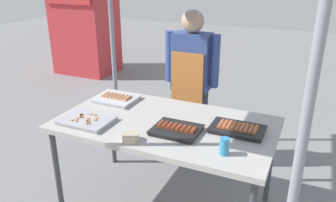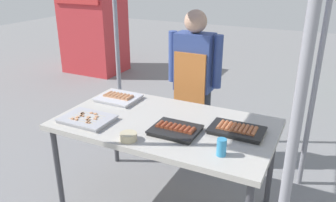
# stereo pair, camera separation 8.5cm
# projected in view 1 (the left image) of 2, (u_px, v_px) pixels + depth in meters

# --- Properties ---
(stall_table) EXTENTS (1.60, 0.90, 0.75)m
(stall_table) POSITION_uv_depth(u_px,v_px,m) (165.00, 128.00, 2.53)
(stall_table) COLOR #B7B2A8
(stall_table) RESTS_ON ground
(tray_grilled_sausages) EXTENTS (0.34, 0.29, 0.05)m
(tray_grilled_sausages) POSITION_uv_depth(u_px,v_px,m) (117.00, 99.00, 2.90)
(tray_grilled_sausages) COLOR silver
(tray_grilled_sausages) RESTS_ON stall_table
(tray_meat_skewers) EXTENTS (0.37, 0.28, 0.04)m
(tray_meat_skewers) POSITION_uv_depth(u_px,v_px,m) (87.00, 120.00, 2.50)
(tray_meat_skewers) COLOR #ADADB2
(tray_meat_skewers) RESTS_ON stall_table
(tray_pork_links) EXTENTS (0.33, 0.27, 0.05)m
(tray_pork_links) POSITION_uv_depth(u_px,v_px,m) (176.00, 130.00, 2.35)
(tray_pork_links) COLOR black
(tray_pork_links) RESTS_ON stall_table
(tray_spring_rolls) EXTENTS (0.37, 0.24, 0.05)m
(tray_spring_rolls) POSITION_uv_depth(u_px,v_px,m) (237.00, 129.00, 2.36)
(tray_spring_rolls) COLOR black
(tray_spring_rolls) RESTS_ON stall_table
(condiment_bowl) EXTENTS (0.11, 0.11, 0.05)m
(condiment_bowl) POSITION_uv_depth(u_px,v_px,m) (130.00, 137.00, 2.23)
(condiment_bowl) COLOR #BFB28C
(condiment_bowl) RESTS_ON stall_table
(drink_cup_near_edge) EXTENTS (0.06, 0.06, 0.11)m
(drink_cup_near_edge) POSITION_uv_depth(u_px,v_px,m) (224.00, 146.00, 2.06)
(drink_cup_near_edge) COLOR #338CBF
(drink_cup_near_edge) RESTS_ON stall_table
(vendor_woman) EXTENTS (0.52, 0.22, 1.48)m
(vendor_woman) POSITION_uv_depth(u_px,v_px,m) (191.00, 77.00, 3.14)
(vendor_woman) COLOR #333842
(vendor_woman) RESTS_ON ground
(neighbor_stall_right) EXTENTS (1.00, 0.80, 1.78)m
(neighbor_stall_right) POSITION_uv_depth(u_px,v_px,m) (85.00, 23.00, 6.00)
(neighbor_stall_right) COLOR #C63338
(neighbor_stall_right) RESTS_ON ground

